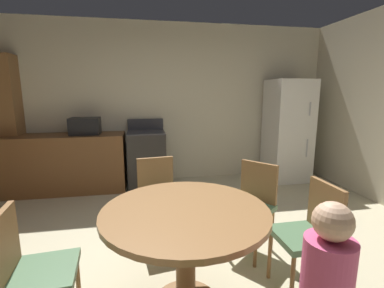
{
  "coord_description": "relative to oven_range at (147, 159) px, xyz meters",
  "views": [
    {
      "loc": [
        -0.4,
        -1.96,
        1.54
      ],
      "look_at": [
        0.16,
        1.12,
        0.95
      ],
      "focal_mm": 25.32,
      "sensor_mm": 36.0,
      "label": 1
    }
  ],
  "objects": [
    {
      "name": "ground_plane",
      "position": [
        0.36,
        -2.44,
        -0.47
      ],
      "size": [
        14.0,
        14.0,
        0.0
      ],
      "primitive_type": "plane",
      "color": "beige"
    },
    {
      "name": "wall_back",
      "position": [
        0.36,
        0.4,
        0.88
      ],
      "size": [
        6.01,
        0.12,
        2.7
      ],
      "primitive_type": "cube",
      "color": "beige",
      "rests_on": "ground"
    },
    {
      "name": "kitchen_counter",
      "position": [
        -1.35,
        -0.0,
        -0.02
      ],
      "size": [
        2.0,
        0.6,
        0.9
      ],
      "primitive_type": "cube",
      "color": "brown",
      "rests_on": "ground"
    },
    {
      "name": "pantry_column",
      "position": [
        -2.13,
        0.18,
        0.58
      ],
      "size": [
        0.44,
        0.36,
        2.1
      ],
      "primitive_type": "cube",
      "color": "olive",
      "rests_on": "ground"
    },
    {
      "name": "oven_range",
      "position": [
        0.0,
        0.0,
        0.0
      ],
      "size": [
        0.6,
        0.6,
        1.1
      ],
      "color": "#2D2B28",
      "rests_on": "ground"
    },
    {
      "name": "refrigerator",
      "position": [
        2.46,
        -0.05,
        0.41
      ],
      "size": [
        0.68,
        0.68,
        1.76
      ],
      "color": "white",
      "rests_on": "ground"
    },
    {
      "name": "microwave",
      "position": [
        -0.93,
        -0.0,
        0.56
      ],
      "size": [
        0.44,
        0.32,
        0.26
      ],
      "primitive_type": "cube",
      "color": "black",
      "rests_on": "kitchen_counter"
    },
    {
      "name": "dining_table",
      "position": [
        0.22,
        -2.69,
        0.13
      ],
      "size": [
        1.15,
        1.15,
        0.76
      ],
      "color": "olive",
      "rests_on": "ground"
    },
    {
      "name": "chair_northeast",
      "position": [
        0.98,
        -2.07,
        0.03
      ],
      "size": [
        0.56,
        0.56,
        0.87
      ],
      "rotation": [
        0.0,
        0.0,
        3.83
      ],
      "color": "olive",
      "rests_on": "ground"
    },
    {
      "name": "chair_west",
      "position": [
        -0.75,
        -2.79,
        0.03
      ],
      "size": [
        0.44,
        0.44,
        0.87
      ],
      "rotation": [
        0.0,
        0.0,
        6.38
      ],
      "color": "olive",
      "rests_on": "ground"
    },
    {
      "name": "chair_east",
      "position": [
        1.2,
        -2.68,
        0.03
      ],
      "size": [
        0.41,
        0.41,
        0.87
      ],
      "rotation": [
        0.0,
        0.0,
        3.16
      ],
      "color": "olive",
      "rests_on": "ground"
    },
    {
      "name": "chair_north",
      "position": [
        0.08,
        -1.72,
        0.03
      ],
      "size": [
        0.45,
        0.45,
        0.87
      ],
      "rotation": [
        0.0,
        0.0,
        4.85
      ],
      "color": "olive",
      "rests_on": "ground"
    }
  ]
}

